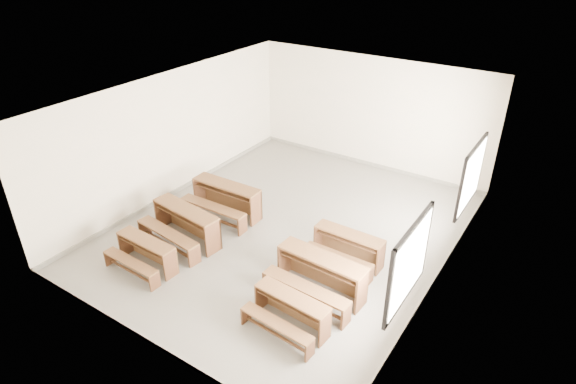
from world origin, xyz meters
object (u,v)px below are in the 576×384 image
Objects in this scene: desk_set_2 at (225,197)px; desk_set_3 at (290,310)px; desk_set_1 at (185,222)px; desk_set_5 at (348,245)px; desk_set_4 at (320,273)px; desk_set_0 at (145,251)px.

desk_set_2 is 4.13m from desk_set_3.
desk_set_1 is 1.37m from desk_set_2.
desk_set_5 is at bearing -2.45° from desk_set_2.
desk_set_1 reaches higher than desk_set_3.
desk_set_4 is (-0.03, 1.06, 0.09)m from desk_set_3.
desk_set_5 is (-0.01, 1.18, -0.07)m from desk_set_4.
desk_set_0 is 0.78× the size of desk_set_1.
desk_set_2 reaches higher than desk_set_0.
desk_set_4 is (3.40, 1.27, 0.10)m from desk_set_0.
desk_set_4 is 1.21× the size of desk_set_5.
desk_set_4 is 1.18m from desk_set_5.
desk_set_5 is (3.36, -0.09, -0.07)m from desk_set_2.
desk_set_2 reaches higher than desk_set_1.
desk_set_3 is (3.43, 0.20, 0.00)m from desk_set_0.
desk_set_1 is 1.03× the size of desk_set_2.
desk_set_4 is at bearing 95.60° from desk_set_3.
desk_set_0 is 1.16m from desk_set_1.
desk_set_0 is at bearing -91.53° from desk_set_2.
desk_set_4 reaches higher than desk_set_1.
desk_set_1 is 3.41m from desk_set_4.
desk_set_5 is at bearing 93.29° from desk_set_4.
desk_set_1 is 1.23× the size of desk_set_5.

